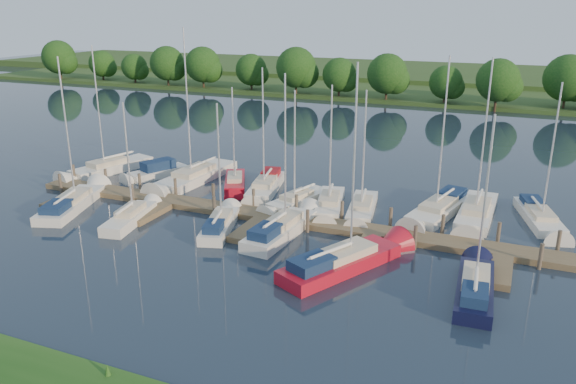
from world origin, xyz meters
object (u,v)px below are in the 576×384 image
at_px(motorboat, 157,173).
at_px(sailboat_n_5, 296,202).
at_px(dock, 263,219).
at_px(sailboat_s_2, 220,225).
at_px(sailboat_n_0, 107,170).

distance_m(motorboat, sailboat_n_5, 14.50).
bearing_deg(dock, sailboat_s_2, -129.66).
distance_m(dock, sailboat_n_0, 19.24).
height_order(sailboat_n_0, motorboat, sailboat_n_0).
bearing_deg(sailboat_n_0, sailboat_s_2, 168.76).
distance_m(dock, sailboat_s_2, 3.23).
height_order(sailboat_n_0, sailboat_n_5, sailboat_n_0).
bearing_deg(sailboat_n_5, sailboat_n_0, 12.32).
bearing_deg(sailboat_s_2, sailboat_n_5, 49.22).
relative_size(dock, sailboat_n_5, 4.37).
bearing_deg(motorboat, sailboat_n_5, -164.43).
relative_size(dock, sailboat_s_2, 4.46).
relative_size(motorboat, sailboat_n_5, 0.67).
height_order(motorboat, sailboat_n_5, sailboat_n_5).
bearing_deg(sailboat_s_2, motorboat, 125.97).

